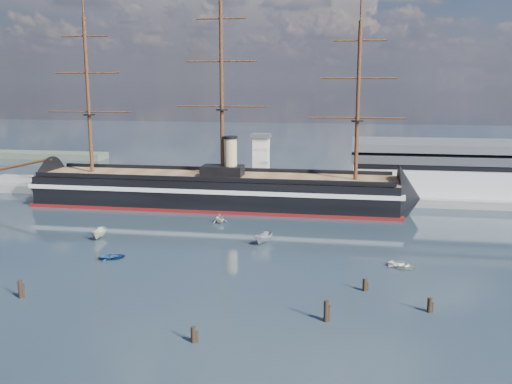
# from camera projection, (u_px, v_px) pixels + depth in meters

# --- Properties ---
(ground) EXTENTS (600.00, 600.00, 0.00)m
(ground) POSITION_uv_depth(u_px,v_px,m) (222.00, 228.00, 120.65)
(ground) COLOR black
(ground) RESTS_ON ground
(quay) EXTENTS (180.00, 18.00, 2.00)m
(quay) POSITION_uv_depth(u_px,v_px,m) (288.00, 196.00, 153.79)
(quay) COLOR slate
(quay) RESTS_ON ground
(warehouse) EXTENTS (63.00, 21.00, 11.60)m
(warehouse) POSITION_uv_depth(u_px,v_px,m) (474.00, 169.00, 148.11)
(warehouse) COLOR #B7BABC
(warehouse) RESTS_ON ground
(quay_tower) EXTENTS (5.00, 5.00, 15.00)m
(quay_tower) POSITION_uv_depth(u_px,v_px,m) (261.00, 161.00, 150.17)
(quay_tower) COLOR silver
(quay_tower) RESTS_ON ground
(warship) EXTENTS (112.89, 16.39, 53.94)m
(warship) POSITION_uv_depth(u_px,v_px,m) (208.00, 190.00, 140.57)
(warship) COLOR black
(warship) RESTS_ON ground
(motorboat_a) EXTENTS (6.19, 2.67, 2.42)m
(motorboat_a) POSITION_uv_depth(u_px,v_px,m) (100.00, 238.00, 112.75)
(motorboat_a) COLOR beige
(motorboat_a) RESTS_ON ground
(motorboat_b) EXTENTS (2.08, 3.06, 1.33)m
(motorboat_b) POSITION_uv_depth(u_px,v_px,m) (112.00, 259.00, 99.62)
(motorboat_b) COLOR navy
(motorboat_b) RESTS_ON ground
(motorboat_c) EXTENTS (6.49, 4.43, 2.44)m
(motorboat_c) POSITION_uv_depth(u_px,v_px,m) (264.00, 243.00, 109.34)
(motorboat_c) COLOR gray
(motorboat_c) RESTS_ON ground
(motorboat_d) EXTENTS (6.38, 5.47, 2.18)m
(motorboat_d) POSITION_uv_depth(u_px,v_px,m) (220.00, 223.00, 125.05)
(motorboat_d) COLOR silver
(motorboat_d) RESTS_ON ground
(motorboat_e) EXTENTS (2.76, 3.21, 1.43)m
(motorboat_e) POSITION_uv_depth(u_px,v_px,m) (402.00, 268.00, 94.93)
(motorboat_e) COLOR silver
(motorboat_e) RESTS_ON ground
(piling_near_left) EXTENTS (0.64, 0.64, 3.38)m
(piling_near_left) POSITION_uv_depth(u_px,v_px,m) (21.00, 298.00, 81.92)
(piling_near_left) COLOR black
(piling_near_left) RESTS_ON ground
(piling_near_mid) EXTENTS (0.64, 0.64, 2.68)m
(piling_near_mid) POSITION_uv_depth(u_px,v_px,m) (194.00, 342.00, 68.08)
(piling_near_mid) COLOR black
(piling_near_mid) RESTS_ON ground
(piling_near_right) EXTENTS (0.64, 0.64, 3.55)m
(piling_near_right) POSITION_uv_depth(u_px,v_px,m) (326.00, 321.00, 73.99)
(piling_near_right) COLOR black
(piling_near_right) RESTS_ON ground
(piling_far_right) EXTENTS (0.64, 0.64, 2.74)m
(piling_far_right) POSITION_uv_depth(u_px,v_px,m) (429.00, 312.00, 76.91)
(piling_far_right) COLOR black
(piling_far_right) RESTS_ON ground
(piling_extra) EXTENTS (0.64, 0.64, 2.64)m
(piling_extra) POSITION_uv_depth(u_px,v_px,m) (364.00, 291.00, 84.65)
(piling_extra) COLOR black
(piling_extra) RESTS_ON ground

